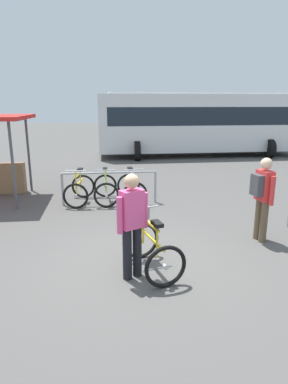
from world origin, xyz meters
The scene contains 9 objects.
ground_plane centered at (0.00, 0.00, 0.00)m, with size 80.00×80.00×0.00m, color #514F4C.
bike_rack_rail centered at (-0.74, 3.43, 0.64)m, with size 2.50×0.25×0.88m.
racked_bike_yellow centered at (-1.56, 3.55, 0.37)m, with size 0.71×1.14×0.98m.
racked_bike_lime centered at (-0.86, 3.60, 0.37)m, with size 0.78×1.16×0.97m.
racked_bike_white centered at (-0.16, 3.66, 0.37)m, with size 0.85×1.21×0.97m.
featured_bicycle centered at (0.14, -0.17, 0.49)m, with size 0.98×1.26×1.09m.
person_with_featured_bike centered at (-0.13, -0.46, 0.91)m, with size 0.46×0.36×1.64m.
pedestrian_with_backpack centered at (2.35, 0.90, 0.94)m, with size 0.39×0.52×1.64m.
bus_distant centered at (3.18, 11.83, 1.74)m, with size 10.19×4.00×3.08m.
Camera 1 is at (-0.09, -5.11, 2.63)m, focal length 31.07 mm.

